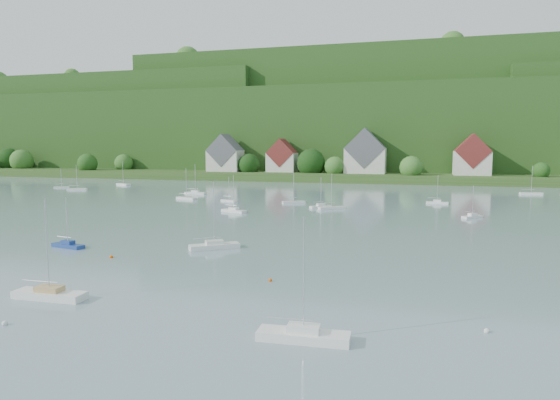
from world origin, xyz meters
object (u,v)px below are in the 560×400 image
(near_sailboat_4, at_px, (303,335))
(near_sailboat_1, at_px, (68,245))
(near_sailboat_2, at_px, (50,294))
(near_sailboat_3, at_px, (214,245))

(near_sailboat_4, bearing_deg, near_sailboat_1, 146.25)
(near_sailboat_1, relative_size, near_sailboat_2, 0.75)
(near_sailboat_3, distance_m, near_sailboat_4, 33.40)
(near_sailboat_2, relative_size, near_sailboat_3, 1.01)
(near_sailboat_3, relative_size, near_sailboat_4, 1.01)
(near_sailboat_4, bearing_deg, near_sailboat_3, 121.20)
(near_sailboat_1, bearing_deg, near_sailboat_3, 25.50)
(near_sailboat_1, xyz_separation_m, near_sailboat_3, (19.84, 4.58, 0.06))
(near_sailboat_1, height_order, near_sailboat_2, near_sailboat_2)
(near_sailboat_1, distance_m, near_sailboat_3, 20.36)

